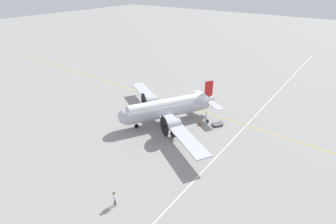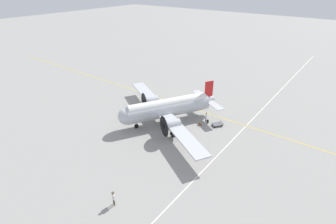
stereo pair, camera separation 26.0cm
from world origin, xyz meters
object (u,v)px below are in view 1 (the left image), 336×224
(airliner_main, at_px, (165,108))
(suitcase_upright_spare, at_px, (208,121))
(passenger_boarding, at_px, (206,116))
(baggage_cart, at_px, (217,124))
(crew_foreground, at_px, (114,197))
(suitcase_near_door, at_px, (200,124))

(airliner_main, height_order, suitcase_upright_spare, airliner_main)
(passenger_boarding, relative_size, baggage_cart, 0.86)
(crew_foreground, height_order, suitcase_upright_spare, crew_foreground)
(crew_foreground, xyz_separation_m, suitcase_near_door, (-1.38, 20.44, -0.87))
(passenger_boarding, height_order, suitcase_near_door, passenger_boarding)
(passenger_boarding, bearing_deg, airliner_main, -74.30)
(suitcase_upright_spare, bearing_deg, crew_foreground, -88.08)
(suitcase_near_door, relative_size, suitcase_upright_spare, 0.79)
(crew_foreground, relative_size, passenger_boarding, 1.00)
(airliner_main, relative_size, suitcase_near_door, 49.17)
(airliner_main, bearing_deg, crew_foreground, 50.46)
(airliner_main, distance_m, suitcase_upright_spare, 7.52)
(passenger_boarding, distance_m, suitcase_near_door, 1.78)
(airliner_main, relative_size, baggage_cart, 12.18)
(crew_foreground, xyz_separation_m, baggage_cart, (1.00, 22.05, -0.83))
(airliner_main, relative_size, suitcase_upright_spare, 38.80)
(crew_foreground, distance_m, baggage_cart, 22.09)
(airliner_main, distance_m, baggage_cart, 9.06)
(passenger_boarding, xyz_separation_m, suitcase_near_door, (-0.19, -1.55, -0.85))
(suitcase_near_door, bearing_deg, crew_foreground, -86.15)
(passenger_boarding, distance_m, baggage_cart, 2.33)
(suitcase_near_door, bearing_deg, baggage_cart, 34.12)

